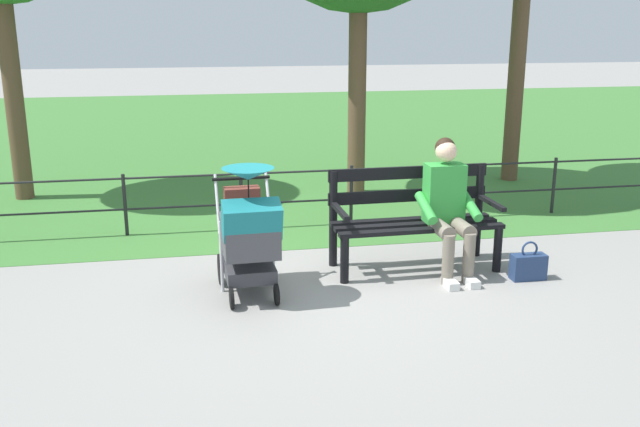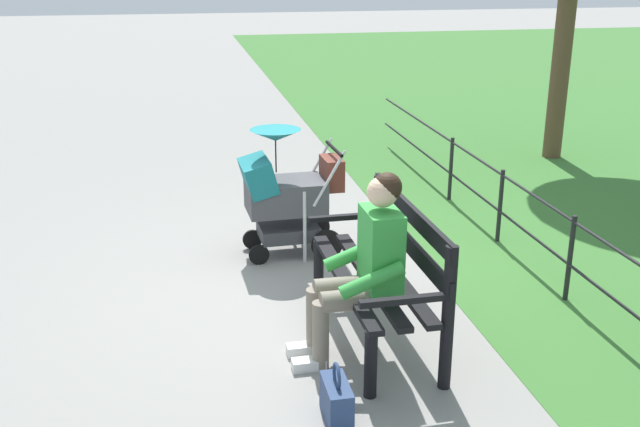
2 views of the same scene
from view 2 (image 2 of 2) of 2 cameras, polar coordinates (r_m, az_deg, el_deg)
ground_plane at (r=6.15m, az=1.59°, el=-5.37°), size 60.00×60.00×0.00m
park_bench at (r=5.18m, az=5.06°, el=-4.00°), size 1.61×0.63×0.96m
person_on_bench at (r=4.83m, az=3.43°, el=-3.78°), size 0.54×0.74×1.28m
stroller at (r=6.55m, az=-2.71°, el=1.73°), size 0.53×0.91×1.15m
handbag at (r=4.43m, az=1.27°, el=-14.13°), size 0.32×0.14×0.37m
park_fence at (r=6.12m, az=18.06°, el=-2.17°), size 9.01×0.04×0.70m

